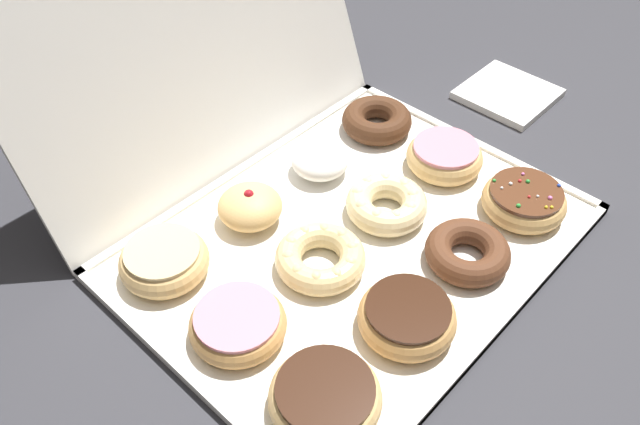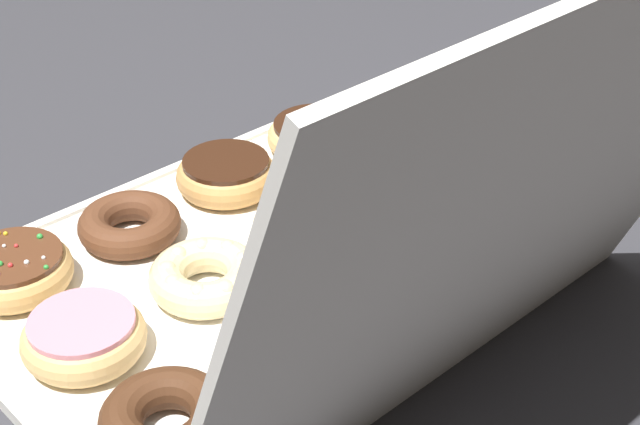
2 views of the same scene
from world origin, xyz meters
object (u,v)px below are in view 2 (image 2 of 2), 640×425
chocolate_frosted_donut_1 (226,174)px  chocolate_cake_ring_donut_2 (130,224)px  chocolate_frosted_donut_0 (316,136)px  chocolate_cake_ring_donut_11 (167,419)px  pink_frosted_donut_7 (85,338)px  jelly_filled_donut_9 (397,274)px  sprinkle_donut_3 (14,270)px  donut_box (259,269)px  coffee_mug (541,87)px  powdered_filled_donut_10 (290,340)px  cruller_donut_5 (307,225)px  pink_frosted_donut_4 (397,178)px  glazed_ring_donut_8 (494,227)px  cruller_donut_6 (207,277)px

chocolate_frosted_donut_1 → chocolate_cake_ring_donut_2: size_ratio=1.06×
chocolate_frosted_donut_0 → chocolate_frosted_donut_1: bearing=-0.3°
chocolate_frosted_donut_1 → chocolate_cake_ring_donut_11: (0.27, 0.27, -0.00)m
chocolate_cake_ring_donut_2 → pink_frosted_donut_7: (0.13, 0.13, 0.00)m
jelly_filled_donut_9 → chocolate_frosted_donut_0: bearing=-117.5°
chocolate_frosted_donut_1 → sprinkle_donut_3: size_ratio=1.00×
donut_box → chocolate_cake_ring_donut_11: (0.20, 0.13, 0.02)m
chocolate_frosted_donut_0 → coffee_mug: bearing=155.0°
chocolate_frosted_donut_0 → sprinkle_donut_3: bearing=0.2°
chocolate_frosted_donut_0 → chocolate_cake_ring_donut_2: size_ratio=1.11×
coffee_mug → jelly_filled_donut_9: bearing=18.3°
powdered_filled_donut_10 → coffee_mug: bearing=-166.1°
chocolate_frosted_donut_0 → cruller_donut_5: size_ratio=1.04×
sprinkle_donut_3 → pink_frosted_donut_4: sprinkle_donut_3 is taller
sprinkle_donut_3 → glazed_ring_donut_8: (-0.40, 0.27, 0.00)m
donut_box → jelly_filled_donut_9: size_ratio=6.56×
pink_frosted_donut_4 → coffee_mug: 0.28m
pink_frosted_donut_7 → jelly_filled_donut_9: size_ratio=1.28×
pink_frosted_donut_7 → coffee_mug: coffee_mug is taller
pink_frosted_donut_7 → coffee_mug: (-0.68, -0.01, 0.02)m
pink_frosted_donut_4 → powdered_filled_donut_10: 0.30m
donut_box → chocolate_cake_ring_donut_11: 0.24m
pink_frosted_donut_4 → cruller_donut_6: bearing=0.6°
cruller_donut_5 → powdered_filled_donut_10: bearing=43.2°
cruller_donut_5 → sprinkle_donut_3: bearing=-26.9°
cruller_donut_6 → glazed_ring_donut_8: (-0.27, 0.14, 0.00)m
chocolate_frosted_donut_1 → pink_frosted_donut_4: 0.19m
cruller_donut_5 → chocolate_cake_ring_donut_11: same height
chocolate_cake_ring_donut_2 → chocolate_cake_ring_donut_11: 0.30m
chocolate_frosted_donut_0 → sprinkle_donut_3: 0.40m
chocolate_frosted_donut_1 → pink_frosted_donut_7: same height
chocolate_frosted_donut_0 → chocolate_cake_ring_donut_11: (0.41, 0.27, -0.00)m
cruller_donut_6 → pink_frosted_donut_4: bearing=-179.4°
pink_frosted_donut_4 → cruller_donut_6: size_ratio=1.01×
chocolate_frosted_donut_1 → chocolate_cake_ring_donut_2: 0.14m
donut_box → cruller_donut_6: bearing=2.1°
glazed_ring_donut_8 → chocolate_cake_ring_donut_11: 0.41m
chocolate_frosted_donut_1 → pink_frosted_donut_4: (-0.14, 0.14, -0.00)m
chocolate_frosted_donut_1 → chocolate_cake_ring_donut_2: (0.14, 0.01, -0.00)m
cruller_donut_5 → glazed_ring_donut_8: glazed_ring_donut_8 is taller
chocolate_frosted_donut_0 → pink_frosted_donut_7: (0.41, 0.14, 0.00)m
chocolate_frosted_donut_1 → pink_frosted_donut_4: size_ratio=1.02×
chocolate_cake_ring_donut_11 → chocolate_frosted_donut_0: bearing=-146.9°
chocolate_frosted_donut_0 → cruller_donut_6: 0.30m
chocolate_frosted_donut_1 → pink_frosted_donut_4: bearing=135.5°
sprinkle_donut_3 → glazed_ring_donut_8: 0.49m
chocolate_cake_ring_donut_2 → cruller_donut_5: size_ratio=0.94×
glazed_ring_donut_8 → cruller_donut_5: bearing=-44.8°
cruller_donut_5 → coffee_mug: 0.41m
powdered_filled_donut_10 → sprinkle_donut_3: bearing=-63.9°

